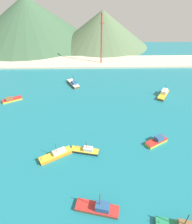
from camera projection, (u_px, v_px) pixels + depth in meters
The scene contains 12 objects.
ground at pixel (105, 168), 57.31m from camera, with size 260.00×280.00×0.50m.
fishing_boat_0 at pixel (157, 141), 65.48m from camera, with size 8.37×6.38×2.44m.
fishing_boat_1 at pixel (86, 150), 61.94m from camera, with size 9.19×4.23×4.69m.
fishing_boat_3 at pixel (73, 83), 102.01m from camera, with size 7.43×10.70×5.91m.
fishing_boat_4 at pixel (56, 155), 60.31m from camera, with size 10.20×7.40×5.50m.
fishing_boat_5 at pixel (12, 99), 88.73m from camera, with size 9.07×6.82×1.79m.
fishing_boat_6 at pixel (164, 94), 92.16m from camera, with size 8.15×10.60×5.80m.
fishing_boat_7 at pixel (99, 208), 46.17m from camera, with size 10.87×5.30×6.65m.
beach_strip at pixel (97, 62), 129.79m from camera, with size 247.00×21.59×1.20m, color beige.
hill_west at pixel (28, 20), 162.61m from camera, with size 109.39×109.39×36.43m.
hill_central at pixel (103, 28), 157.66m from camera, with size 75.01×75.01×27.14m.
radio_tower at pixel (101, 40), 118.84m from camera, with size 3.07×2.45×30.67m.
Camera 1 is at (-3.30, -7.93, 45.78)m, focal length 31.06 mm.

